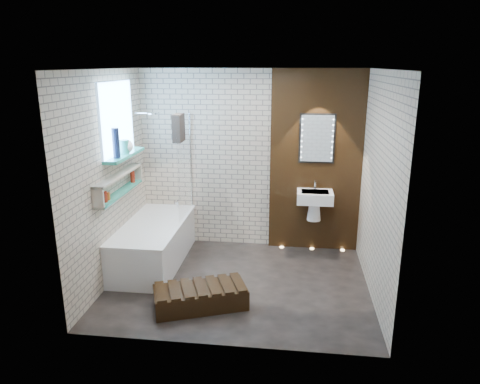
# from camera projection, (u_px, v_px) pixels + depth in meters

# --- Properties ---
(ground) EXTENTS (3.20, 3.20, 0.00)m
(ground) POSITION_uv_depth(u_px,v_px,m) (239.00, 283.00, 5.60)
(ground) COLOR black
(ground) RESTS_ON ground
(room_shell) EXTENTS (3.24, 3.20, 2.60)m
(room_shell) POSITION_uv_depth(u_px,v_px,m) (238.00, 183.00, 5.24)
(room_shell) COLOR #BEAB97
(room_shell) RESTS_ON ground
(walnut_panel) EXTENTS (1.30, 0.06, 2.60)m
(walnut_panel) POSITION_uv_depth(u_px,v_px,m) (316.00, 163.00, 6.34)
(walnut_panel) COLOR black
(walnut_panel) RESTS_ON ground
(clerestory_window) EXTENTS (0.18, 1.00, 0.94)m
(clerestory_window) POSITION_uv_depth(u_px,v_px,m) (118.00, 126.00, 5.59)
(clerestory_window) COLOR #7FADE0
(clerestory_window) RESTS_ON room_shell
(display_niche) EXTENTS (0.14, 1.30, 0.26)m
(display_niche) POSITION_uv_depth(u_px,v_px,m) (119.00, 184.00, 5.59)
(display_niche) COLOR teal
(display_niche) RESTS_ON room_shell
(bathtub) EXTENTS (0.79, 1.74, 0.70)m
(bathtub) POSITION_uv_depth(u_px,v_px,m) (154.00, 243.00, 6.09)
(bathtub) COLOR white
(bathtub) RESTS_ON ground
(bath_screen) EXTENTS (0.01, 0.78, 1.40)m
(bath_screen) POSITION_uv_depth(u_px,v_px,m) (185.00, 166.00, 6.20)
(bath_screen) COLOR white
(bath_screen) RESTS_ON bathtub
(towel) EXTENTS (0.11, 0.28, 0.36)m
(towel) POSITION_uv_depth(u_px,v_px,m) (179.00, 128.00, 5.80)
(towel) COLOR black
(towel) RESTS_ON bath_screen
(shower_head) EXTENTS (0.18, 0.18, 0.02)m
(shower_head) POSITION_uv_depth(u_px,v_px,m) (153.00, 113.00, 6.11)
(shower_head) COLOR silver
(shower_head) RESTS_ON room_shell
(washbasin) EXTENTS (0.50, 0.36, 0.58)m
(washbasin) POSITION_uv_depth(u_px,v_px,m) (315.00, 201.00, 6.29)
(washbasin) COLOR white
(washbasin) RESTS_ON walnut_panel
(led_mirror) EXTENTS (0.50, 0.02, 0.70)m
(led_mirror) POSITION_uv_depth(u_px,v_px,m) (317.00, 139.00, 6.21)
(led_mirror) COLOR black
(led_mirror) RESTS_ON walnut_panel
(walnut_step) EXTENTS (1.12, 0.80, 0.23)m
(walnut_step) POSITION_uv_depth(u_px,v_px,m) (200.00, 297.00, 5.03)
(walnut_step) COLOR black
(walnut_step) RESTS_ON ground
(niche_bottles) EXTENTS (0.06, 0.97, 0.15)m
(niche_bottles) POSITION_uv_depth(u_px,v_px,m) (120.00, 186.00, 5.62)
(niche_bottles) COLOR #A75419
(niche_bottles) RESTS_ON display_niche
(sill_vases) EXTENTS (0.18, 0.44, 0.37)m
(sill_vases) POSITION_uv_depth(u_px,v_px,m) (123.00, 146.00, 5.59)
(sill_vases) COLOR white
(sill_vases) RESTS_ON clerestory_window
(floor_uplights) EXTENTS (0.96, 0.06, 0.01)m
(floor_uplights) POSITION_uv_depth(u_px,v_px,m) (312.00, 249.00, 6.63)
(floor_uplights) COLOR #FFD899
(floor_uplights) RESTS_ON ground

